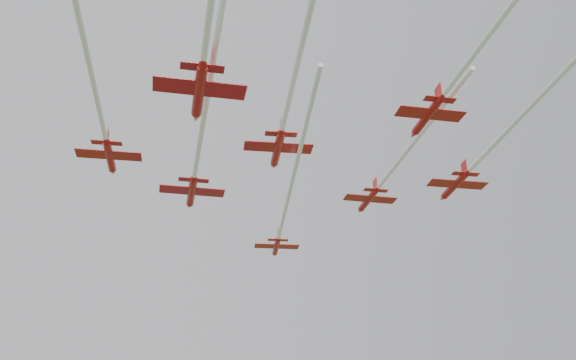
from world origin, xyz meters
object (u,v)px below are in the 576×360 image
object	(u,v)px
jet_row2_right	(387,177)
jet_row3_right	(482,157)
jet_row4_left	(209,19)
jet_lead	(285,212)
jet_row2_left	(199,146)
jet_row3_left	(93,80)
jet_row4_right	(485,40)
jet_row3_mid	(291,93)

from	to	relation	value
jet_row2_right	jet_row3_right	world-z (taller)	jet_row2_right
jet_row3_right	jet_row4_left	world-z (taller)	jet_row3_right
jet_lead	jet_row2_right	xyz separation A→B (m)	(12.70, -11.04, 2.84)
jet_lead	jet_row2_left	xyz separation A→B (m)	(-16.08, -14.98, 1.85)
jet_row2_right	jet_row3_left	world-z (taller)	jet_row2_right
jet_row4_right	jet_row3_left	bearing A→B (deg)	158.13
jet_lead	jet_row4_right	distance (m)	47.80
jet_row3_left	jet_row3_right	bearing A→B (deg)	10.62
jet_row2_right	jet_row3_left	bearing A→B (deg)	-152.34
jet_row3_mid	jet_row4_right	world-z (taller)	jet_row3_mid
jet_row2_right	jet_row3_mid	size ratio (longest dim) A/B	0.75
jet_row2_left	jet_row4_left	size ratio (longest dim) A/B	1.17
jet_row3_mid	jet_row4_right	size ratio (longest dim) A/B	1.03
jet_row3_mid	jet_row3_right	size ratio (longest dim) A/B	1.35
jet_row3_right	jet_row4_right	bearing A→B (deg)	-113.55
jet_lead	jet_row3_left	size ratio (longest dim) A/B	0.93
jet_row3_left	jet_row4_right	distance (m)	40.73
jet_row3_left	jet_row4_left	size ratio (longest dim) A/B	1.22
jet_row2_right	jet_row4_left	xyz separation A→B (m)	(-32.43, -32.96, -3.42)
jet_row2_left	jet_row3_mid	world-z (taller)	jet_row3_mid
jet_row2_left	jet_row3_mid	bearing A→B (deg)	-56.02
jet_row2_right	jet_row4_left	bearing A→B (deg)	-129.31
jet_row2_left	jet_row3_right	bearing A→B (deg)	-12.33
jet_lead	jet_row4_right	bearing A→B (deg)	-71.50
jet_row3_left	jet_row3_mid	bearing A→B (deg)	4.37
jet_row3_right	jet_row4_right	xyz separation A→B (m)	(-12.83, -21.46, 0.39)
jet_row4_left	jet_row4_right	world-z (taller)	jet_row4_right
jet_lead	jet_row3_right	world-z (taller)	jet_lead
jet_row3_right	jet_row4_left	distance (m)	42.96
jet_row2_left	jet_row3_left	xyz separation A→B (m)	(-13.64, -13.57, -0.97)
jet_row2_right	jet_row4_left	size ratio (longest dim) A/B	0.80
jet_row4_right	jet_row3_mid	bearing A→B (deg)	134.63
jet_row2_left	jet_row4_right	distance (m)	39.46
jet_row3_left	jet_row3_right	xyz separation A→B (m)	(48.95, 2.65, -1.06)
jet_row3_mid	jet_row4_left	bearing A→B (deg)	-120.58
jet_row2_right	jet_row2_left	bearing A→B (deg)	-166.97
jet_lead	jet_row2_right	bearing A→B (deg)	-30.19
jet_row3_left	jet_row4_left	world-z (taller)	jet_row3_left
jet_lead	jet_row3_mid	world-z (taller)	jet_row3_mid
jet_row3_right	jet_row3_mid	bearing A→B (deg)	-164.58
jet_row2_left	jet_row2_right	bearing A→B (deg)	12.66
jet_row4_left	jet_row4_right	xyz separation A→B (m)	(26.13, -3.37, 0.80)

